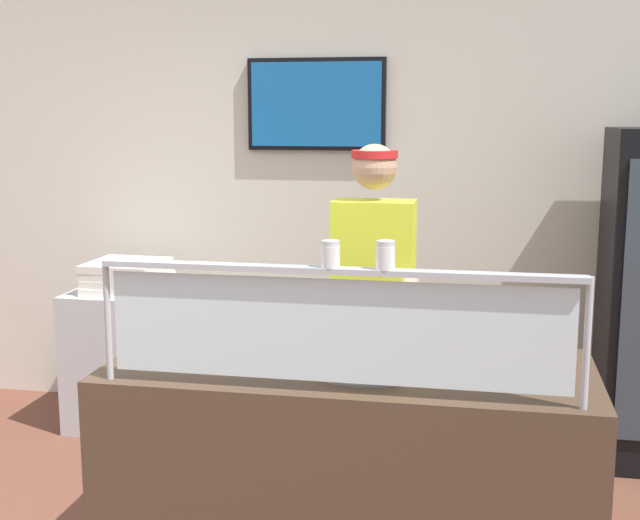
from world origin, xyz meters
TOP-DOWN VIEW (x-y plane):
  - shop_rear_unit at (0.92, 2.47)m, footprint 6.25×0.13m
  - serving_counter at (0.92, 0.40)m, footprint 1.85×0.79m
  - sneeze_guard at (0.92, 0.06)m, footprint 1.67×0.06m
  - pizza_tray at (0.99, 0.37)m, footprint 0.48×0.48m
  - pizza_server at (0.95, 0.35)m, footprint 0.08×0.28m
  - parmesan_shaker at (0.91, 0.06)m, footprint 0.06×0.06m
  - pepper_flake_shaker at (1.09, 0.06)m, footprint 0.06×0.06m
  - worker_figure at (0.91, 1.18)m, footprint 0.41×0.50m
  - prep_shelf at (-0.67, 1.98)m, footprint 0.70×0.55m
  - pizza_box_stack at (-0.68, 1.98)m, footprint 0.46×0.45m

SIDE VIEW (x-z plane):
  - prep_shelf at x=-0.67m, z-range 0.00..0.84m
  - serving_counter at x=0.92m, z-range 0.00..0.95m
  - pizza_box_stack at x=-0.68m, z-range 0.84..1.02m
  - pizza_tray at x=0.99m, z-range 0.95..0.98m
  - pizza_server at x=0.95m, z-range 0.99..0.99m
  - worker_figure at x=0.91m, z-range 0.13..1.89m
  - sneeze_guard at x=0.92m, z-range 1.01..1.45m
  - shop_rear_unit at x=0.92m, z-range 0.01..2.71m
  - parmesan_shaker at x=0.91m, z-range 1.38..1.47m
  - pepper_flake_shaker at x=1.09m, z-range 1.38..1.48m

